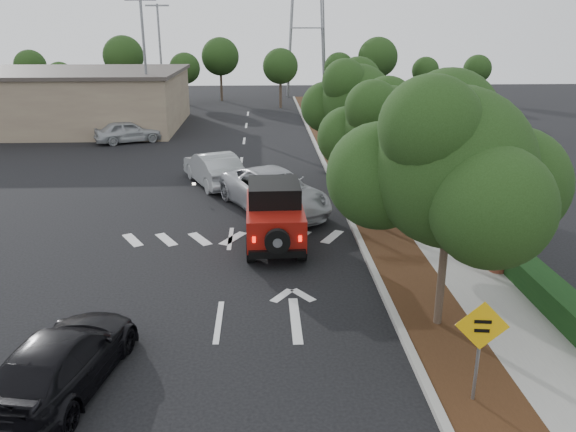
{
  "coord_description": "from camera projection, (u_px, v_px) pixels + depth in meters",
  "views": [
    {
      "loc": [
        1.2,
        -12.98,
        7.33
      ],
      "look_at": [
        1.95,
        3.0,
        1.86
      ],
      "focal_mm": 35.0,
      "sensor_mm": 36.0,
      "label": 1
    }
  ],
  "objects": [
    {
      "name": "red_jeep",
      "position": [
        274.0,
        213.0,
        19.46
      ],
      "size": [
        2.0,
        4.34,
        2.2
      ],
      "rotation": [
        0.0,
        0.0,
        0.02
      ],
      "color": "black",
      "rests_on": "ground"
    },
    {
      "name": "silver_sedan_oncoming",
      "position": [
        214.0,
        168.0,
        26.87
      ],
      "size": [
        3.44,
        5.12,
        1.6
      ],
      "primitive_type": "imported",
      "rotation": [
        0.0,
        0.0,
        3.54
      ],
      "color": "#9A9DA1",
      "rests_on": "ground"
    },
    {
      "name": "light_pole_a",
      "position": [
        151.0,
        136.0,
        38.88
      ],
      "size": [
        2.0,
        0.22,
        9.0
      ],
      "primitive_type": null,
      "color": "slate",
      "rests_on": "ground"
    },
    {
      "name": "street_tree_mid",
      "position": [
        381.0,
        231.0,
        20.98
      ],
      "size": [
        3.2,
        3.2,
        5.32
      ],
      "primitive_type": null,
      "color": "black",
      "rests_on": "ground"
    },
    {
      "name": "planting_strip",
      "position": [
        357.0,
        189.0,
        26.16
      ],
      "size": [
        1.8,
        70.0,
        0.12
      ],
      "primitive_type": "cube",
      "color": "black",
      "rests_on": "ground"
    },
    {
      "name": "light_pole_b",
      "position": [
        165.0,
        111.0,
        50.18
      ],
      "size": [
        2.0,
        0.22,
        9.0
      ],
      "primitive_type": null,
      "color": "slate",
      "rests_on": "ground"
    },
    {
      "name": "hedge",
      "position": [
        428.0,
        181.0,
        26.19
      ],
      "size": [
        0.8,
        70.0,
        0.8
      ],
      "primitive_type": "cube",
      "color": "black",
      "rests_on": "ground"
    },
    {
      "name": "silver_suv_ahead",
      "position": [
        274.0,
        191.0,
        23.05
      ],
      "size": [
        5.08,
        6.66,
        1.68
      ],
      "primitive_type": "imported",
      "rotation": [
        0.0,
        0.0,
        0.43
      ],
      "color": "#AEAFB6",
      "rests_on": "ground"
    },
    {
      "name": "transmission_tower",
      "position": [
        306.0,
        97.0,
        60.22
      ],
      "size": [
        7.0,
        4.0,
        28.0
      ],
      "primitive_type": null,
      "color": "slate",
      "rests_on": "ground"
    },
    {
      "name": "street_tree_far",
      "position": [
        354.0,
        184.0,
        27.12
      ],
      "size": [
        3.4,
        3.4,
        5.62
      ],
      "primitive_type": null,
      "color": "black",
      "rests_on": "ground"
    },
    {
      "name": "ground",
      "position": [
        219.0,
        322.0,
        14.59
      ],
      "size": [
        120.0,
        120.0,
        0.0
      ],
      "primitive_type": "plane",
      "color": "black",
      "rests_on": "ground"
    },
    {
      "name": "curb",
      "position": [
        336.0,
        189.0,
        26.11
      ],
      "size": [
        0.2,
        70.0,
        0.15
      ],
      "primitive_type": "cube",
      "color": "#9E9B93",
      "rests_on": "ground"
    },
    {
      "name": "black_suv_oncoming",
      "position": [
        62.0,
        360.0,
        11.76
      ],
      "size": [
        2.64,
        4.8,
        1.32
      ],
      "primitive_type": "imported",
      "rotation": [
        0.0,
        0.0,
        2.96
      ],
      "color": "black",
      "rests_on": "ground"
    },
    {
      "name": "speed_hump_sign",
      "position": [
        481.0,
        338.0,
        10.93
      ],
      "size": [
        1.04,
        0.14,
        2.22
      ],
      "rotation": [
        0.0,
        0.0,
        -0.12
      ],
      "color": "slate",
      "rests_on": "ground"
    },
    {
      "name": "terracotta_planter",
      "position": [
        500.0,
        251.0,
        17.11
      ],
      "size": [
        0.66,
        0.66,
        1.15
      ],
      "rotation": [
        0.0,
        0.0,
        -0.11
      ],
      "color": "brown",
      "rests_on": "ground"
    },
    {
      "name": "street_tree_near",
      "position": [
        437.0,
        326.0,
        14.36
      ],
      "size": [
        3.8,
        3.8,
        5.92
      ],
      "primitive_type": null,
      "color": "black",
      "rests_on": "ground"
    },
    {
      "name": "commercial_building",
      "position": [
        30.0,
        100.0,
        41.59
      ],
      "size": [
        22.0,
        12.0,
        4.0
      ],
      "primitive_type": "cube",
      "color": "#7B6755",
      "rests_on": "ground"
    },
    {
      "name": "parked_suv",
      "position": [
        128.0,
        131.0,
        36.54
      ],
      "size": [
        4.57,
        3.29,
        1.45
      ],
      "primitive_type": "imported",
      "rotation": [
        0.0,
        0.0,
        1.99
      ],
      "color": "#AAAEB2",
      "rests_on": "ground"
    },
    {
      "name": "sidewalk",
      "position": [
        397.0,
        188.0,
        26.24
      ],
      "size": [
        2.0,
        70.0,
        0.12
      ],
      "primitive_type": "cube",
      "color": "gray",
      "rests_on": "ground"
    }
  ]
}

